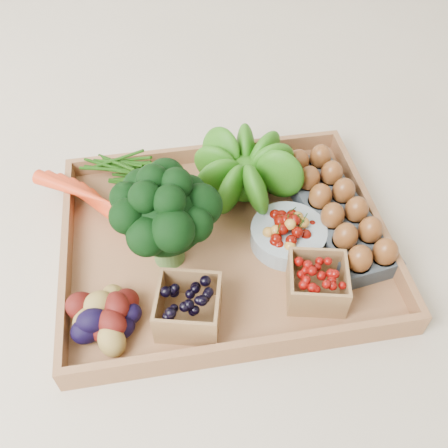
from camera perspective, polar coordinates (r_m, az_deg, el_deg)
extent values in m
plane|color=beige|center=(0.89, 0.00, -2.55)|extent=(4.00, 4.00, 0.00)
cube|color=#9A6740|center=(0.89, 0.00, -2.24)|extent=(0.55, 0.45, 0.01)
sphere|color=#205C0E|center=(0.91, 2.48, 6.51)|extent=(0.13, 0.13, 0.13)
cylinder|color=#8C9EA5|center=(0.87, 7.34, -1.31)|extent=(0.13, 0.13, 0.03)
cube|color=#3B444B|center=(0.92, 12.61, 1.06)|extent=(0.14, 0.30, 0.03)
cube|color=black|center=(0.76, -4.08, -9.42)|extent=(0.11, 0.11, 0.06)
cube|color=#660704|center=(0.80, 10.58, -6.57)|extent=(0.11, 0.11, 0.06)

